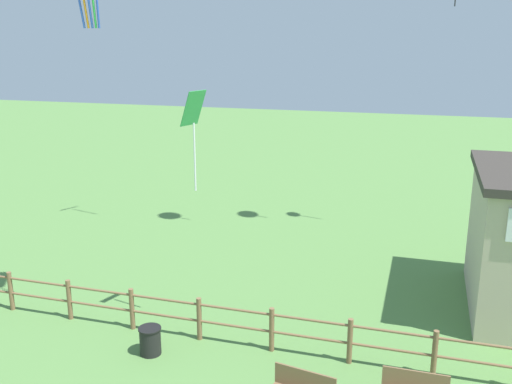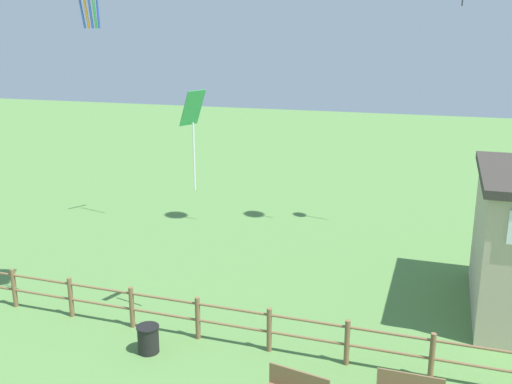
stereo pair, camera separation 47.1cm
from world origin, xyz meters
The scene contains 3 objects.
wooden_fence centered at (0.00, 7.30, 0.70)m, with size 18.90×0.14×1.24m.
trash_bin centered at (-2.01, 6.21, 0.38)m, with size 0.61×0.61×0.76m.
kite_green_diamond centered at (-1.37, 8.06, 6.03)m, with size 0.54×0.78×2.74m.
Camera 1 is at (4.62, -5.98, 8.12)m, focal length 40.00 mm.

